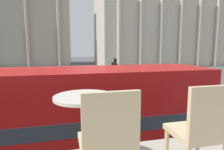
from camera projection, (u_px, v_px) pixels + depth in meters
double_decker_bus at (55, 122)px, 6.70m from camera, size 10.74×2.68×4.05m
cafe_dining_table at (85, 115)px, 1.96m from camera, size 0.60×0.60×0.73m
cafe_chair_0 at (108, 141)px, 1.46m from camera, size 0.40×0.40×0.91m
cafe_chair_1 at (200, 130)px, 1.66m from camera, size 0.40×0.40×0.91m
plaza_building_left at (16, 22)px, 53.95m from camera, size 28.92×13.02×23.08m
plaza_building_right at (157, 19)px, 53.51m from camera, size 32.19×15.90×24.68m
traffic_light_near at (114, 84)px, 12.10m from camera, size 0.42×0.24×3.90m
traffic_light_far at (115, 68)px, 24.32m from camera, size 0.42×0.24×3.52m
pedestrian_olive at (62, 83)px, 21.70m from camera, size 0.32×0.32×1.64m
pedestrian_black at (96, 77)px, 25.94m from camera, size 0.32×0.32×1.65m
pedestrian_blue at (39, 72)px, 30.86m from camera, size 0.32×0.32×1.76m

